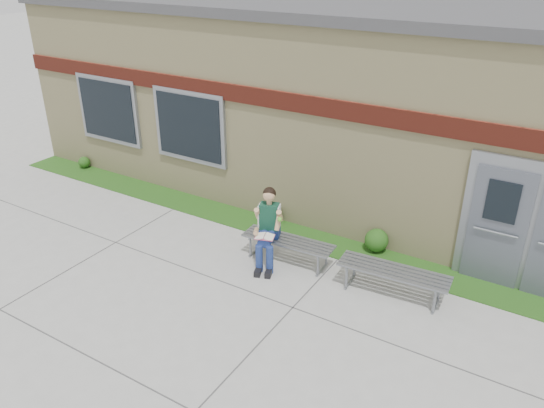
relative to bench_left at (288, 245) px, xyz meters
The scene contains 9 objects.
ground 1.74m from the bench_left, 97.52° to the right, with size 80.00×80.00×0.00m, color #9E9E99.
grass_strip 1.00m from the bench_left, 103.74° to the left, with size 16.00×0.80×0.02m, color #134813.
school_building 4.65m from the bench_left, 92.98° to the left, with size 16.20×6.22×4.20m.
bench_left is the anchor object (origin of this frame).
bench_right 2.00m from the bench_left, ahead, with size 1.86×0.63×0.47m.
girl 0.53m from the bench_left, 145.64° to the right, with size 0.66×0.93×1.43m.
shrub_west 6.90m from the bench_left, behind, with size 0.30×0.30×0.30m, color #134813.
shrub_mid 1.54m from the bench_left, 130.54° to the left, with size 0.34×0.34×0.34m, color #134813.
shrub_east 1.72m from the bench_left, 42.54° to the left, with size 0.45×0.45×0.45m, color #134813.
Camera 1 is at (4.33, -5.60, 5.26)m, focal length 35.00 mm.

